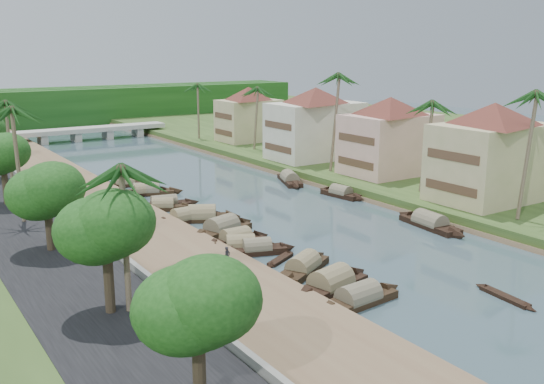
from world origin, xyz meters
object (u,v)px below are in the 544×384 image
building_near (491,151)px  sampan_1 (331,284)px  sampan_0 (358,299)px  person_near (227,256)px  bridge (92,131)px

building_near → sampan_1: 29.37m
sampan_0 → sampan_1: bearing=84.1°
building_near → sampan_0: (-27.76, -10.87, -5.97)m
building_near → person_near: bearing=-177.6°
building_near → bridge: bearing=104.4°
sampan_1 → person_near: person_near is taller
building_near → sampan_1: building_near is taller
bridge → building_near: bearing=-75.6°
bridge → sampan_1: size_ratio=3.19×
bridge → person_near: 76.58m
person_near → sampan_1: bearing=-70.4°
bridge → sampan_1: bridge is taller
sampan_0 → person_near: size_ratio=5.61×
bridge → building_near: building_near is taller
sampan_0 → person_near: bearing=112.2°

